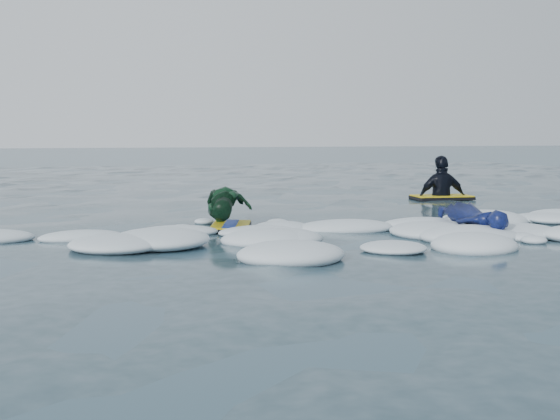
# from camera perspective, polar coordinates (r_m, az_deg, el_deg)

# --- Properties ---
(ground) EXTENTS (120.00, 120.00, 0.00)m
(ground) POSITION_cam_1_polar(r_m,az_deg,el_deg) (7.67, 4.60, -3.21)
(ground) COLOR #1C3943
(ground) RESTS_ON ground
(foam_band) EXTENTS (12.00, 3.10, 0.30)m
(foam_band) POSITION_cam_1_polar(r_m,az_deg,el_deg) (8.63, 2.21, -2.14)
(foam_band) COLOR silver
(foam_band) RESTS_ON ground
(prone_woman_unit) EXTENTS (0.86, 1.53, 0.37)m
(prone_woman_unit) POSITION_cam_1_polar(r_m,az_deg,el_deg) (9.10, 15.67, -0.74)
(prone_woman_unit) COLOR black
(prone_woman_unit) RESTS_ON ground
(prone_child_unit) EXTENTS (1.00, 1.49, 0.54)m
(prone_child_unit) POSITION_cam_1_polar(r_m,az_deg,el_deg) (9.41, -4.27, 0.24)
(prone_child_unit) COLOR black
(prone_child_unit) RESTS_ON ground
(waiting_rider_unit) EXTENTS (1.18, 0.71, 1.70)m
(waiting_rider_unit) POSITION_cam_1_polar(r_m,az_deg,el_deg) (13.77, 13.01, 0.83)
(waiting_rider_unit) COLOR black
(waiting_rider_unit) RESTS_ON ground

